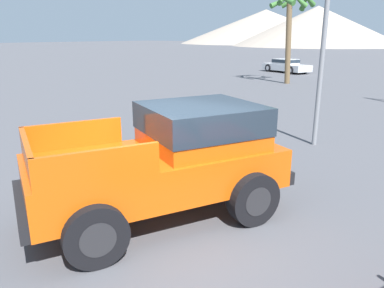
% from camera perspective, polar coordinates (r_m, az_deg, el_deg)
% --- Properties ---
extents(ground_plane, '(320.00, 320.00, 0.00)m').
position_cam_1_polar(ground_plane, '(6.75, -3.40, -12.24)').
color(ground_plane, '#4C4C51').
extents(orange_pickup_truck, '(3.72, 5.07, 2.01)m').
position_cam_1_polar(orange_pickup_truck, '(6.76, -3.01, -1.69)').
color(orange_pickup_truck, '#CC4C0C').
rests_on(orange_pickup_truck, ground_plane).
extents(parked_car_silver, '(4.80, 3.19, 1.17)m').
position_cam_1_polar(parked_car_silver, '(34.94, 14.14, 11.52)').
color(parked_car_silver, '#B7BABF').
rests_on(parked_car_silver, ground_plane).
extents(palm_tree_tall, '(2.86, 3.06, 6.07)m').
position_cam_1_polar(palm_tree_tall, '(26.72, 14.89, 18.88)').
color(palm_tree_tall, brown).
rests_on(palm_tree_tall, ground_plane).
extents(distant_mountain_range, '(141.32, 80.30, 19.91)m').
position_cam_1_polar(distant_mountain_range, '(130.94, 24.46, 16.47)').
color(distant_mountain_range, gray).
rests_on(distant_mountain_range, ground_plane).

